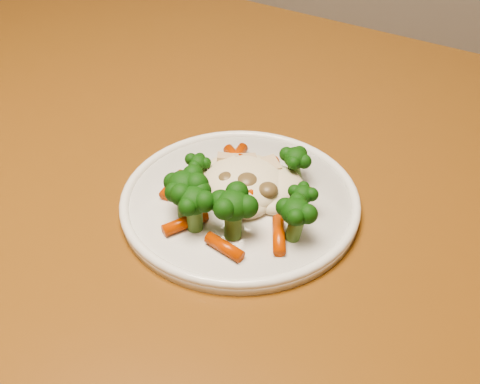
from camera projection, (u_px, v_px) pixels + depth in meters
The scene contains 3 objects.
dining_table at pixel (233, 222), 0.74m from camera, with size 1.40×1.04×0.75m.
plate at pixel (240, 203), 0.62m from camera, with size 0.25×0.25×0.01m, color white.
meal at pixel (239, 190), 0.60m from camera, with size 0.17×0.17×0.05m.
Camera 1 is at (0.34, -0.19, 1.16)m, focal length 45.00 mm.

